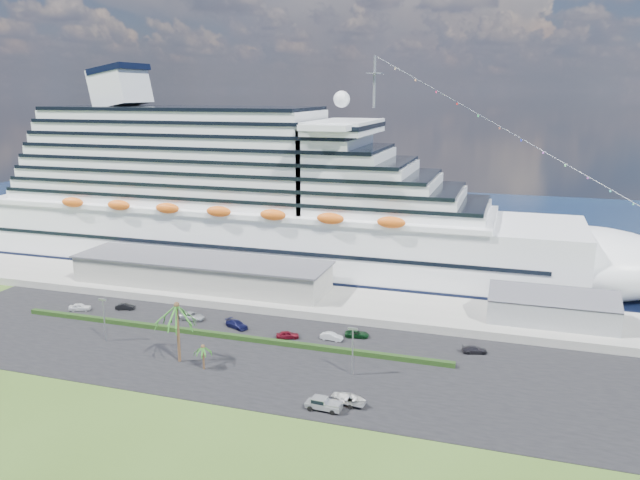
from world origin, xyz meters
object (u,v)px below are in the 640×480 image
(pickup_truck, at_px, (323,404))
(boat_trailer, at_px, (349,398))
(cruise_ship, at_px, (255,205))
(parked_car_3, at_px, (237,324))

(pickup_truck, bearing_deg, boat_trailer, 36.47)
(cruise_ship, height_order, boat_trailer, cruise_ship)
(cruise_ship, height_order, pickup_truck, cruise_ship)
(pickup_truck, distance_m, boat_trailer, 4.06)
(pickup_truck, bearing_deg, cruise_ship, 120.50)
(parked_car_3, xyz_separation_m, boat_trailer, (29.41, -23.60, 0.42))
(cruise_ship, xyz_separation_m, boat_trailer, (43.71, -66.27, -15.40))
(boat_trailer, bearing_deg, cruise_ship, 123.41)
(cruise_ship, distance_m, boat_trailer, 80.86)
(cruise_ship, bearing_deg, parked_car_3, -71.46)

